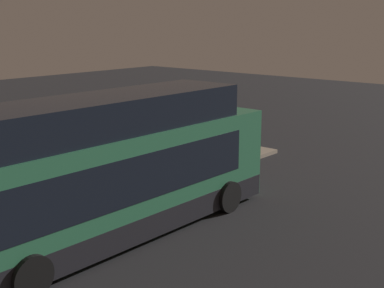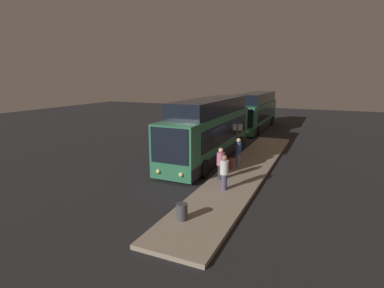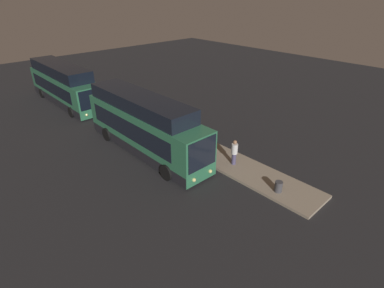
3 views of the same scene
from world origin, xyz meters
name	(u,v)px [view 2 (image 2 of 3)]	position (x,y,z in m)	size (l,w,h in m)	color
ground	(202,165)	(0.00, 0.00, 0.00)	(80.00, 80.00, 0.00)	#232326
platform	(246,169)	(0.00, 2.92, 0.08)	(20.00, 2.64, 0.17)	gray
bus_lead	(210,132)	(-1.70, -0.16, 1.84)	(11.42, 2.76, 4.11)	#2D704C
bus_second	(255,113)	(-15.65, -0.16, 1.72)	(11.79, 2.82, 3.89)	#2D704C
passenger_boarding	(224,171)	(4.00, 2.82, 1.10)	(0.59, 0.59, 1.74)	#4C476B
passenger_waiting	(238,151)	(0.02, 2.38, 1.16)	(0.51, 0.51, 1.80)	gray
passenger_with_bags	(221,163)	(2.61, 2.15, 1.09)	(0.54, 0.54, 1.73)	#2D2D33
suitcase	(230,164)	(0.56, 2.07, 0.49)	(0.46, 0.18, 0.87)	maroon
sign_post	(237,138)	(-1.17, 1.96, 1.71)	(0.10, 0.61, 2.52)	#4C4C51
trash_bin	(182,212)	(7.69, 2.35, 0.49)	(0.44, 0.44, 0.65)	#3F3F44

